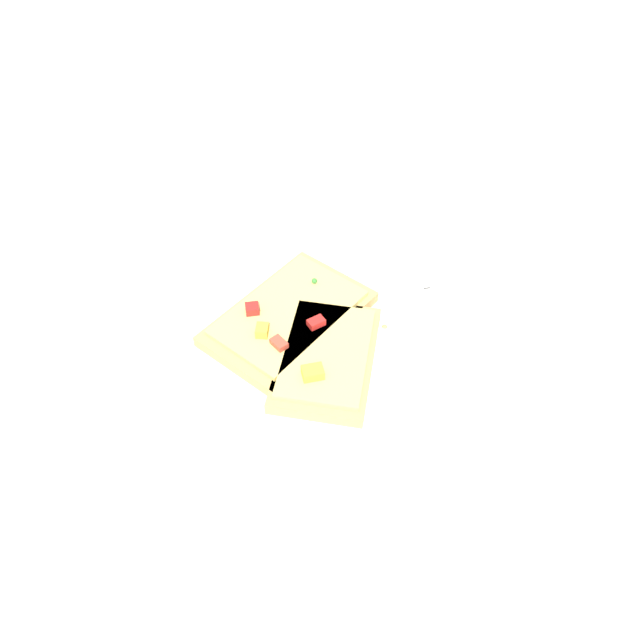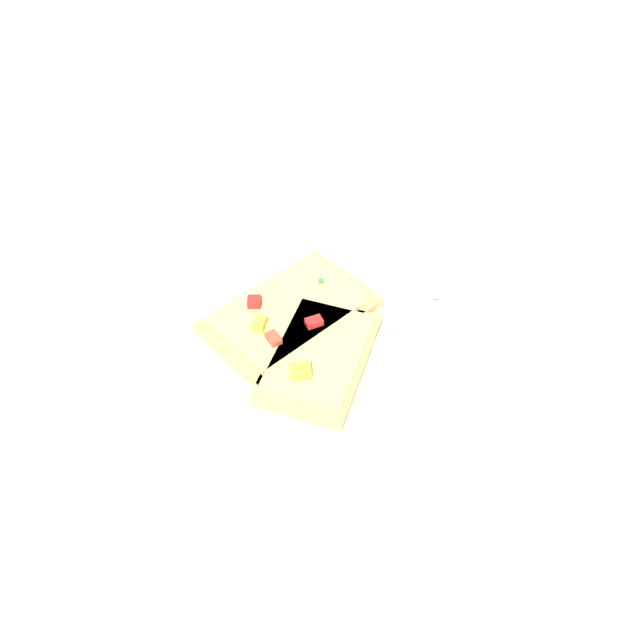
% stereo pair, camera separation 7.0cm
% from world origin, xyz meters
% --- Properties ---
extents(ground_plane, '(4.00, 4.00, 0.00)m').
position_xyz_m(ground_plane, '(0.00, 0.00, 0.00)').
color(ground_plane, beige).
extents(plate, '(0.28, 0.28, 0.01)m').
position_xyz_m(plate, '(0.00, 0.00, 0.01)').
color(plate, white).
rests_on(plate, ground).
extents(fork, '(0.19, 0.13, 0.01)m').
position_xyz_m(fork, '(0.04, 0.01, 0.01)').
color(fork, silver).
rests_on(fork, plate).
extents(knife, '(0.18, 0.13, 0.01)m').
position_xyz_m(knife, '(0.04, -0.07, 0.01)').
color(knife, silver).
rests_on(knife, plate).
extents(pizza_slice_main, '(0.19, 0.13, 0.03)m').
position_xyz_m(pizza_slice_main, '(-0.02, 0.03, 0.02)').
color(pizza_slice_main, tan).
rests_on(pizza_slice_main, plate).
extents(pizza_slice_corner, '(0.18, 0.17, 0.03)m').
position_xyz_m(pizza_slice_corner, '(-0.03, -0.04, 0.02)').
color(pizza_slice_corner, tan).
rests_on(pizza_slice_corner, plate).
extents(crumb_scatter, '(0.14, 0.13, 0.01)m').
position_xyz_m(crumb_scatter, '(-0.06, 0.03, 0.02)').
color(crumb_scatter, '#D88A53').
rests_on(crumb_scatter, plate).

